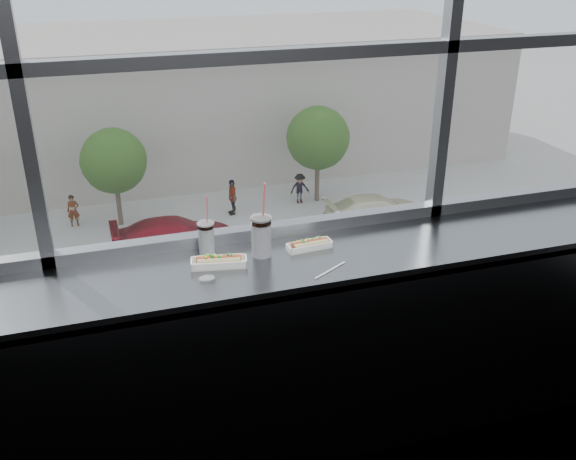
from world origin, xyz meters
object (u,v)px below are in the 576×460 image
object	(u,v)px
soda_cup_left	(206,236)
wrapper	(207,278)
tree_center	(114,161)
car_near_e	(508,274)
tree_right	(318,138)
loose_straw	(330,270)
hotdog_tray_left	(219,261)
hotdog_tray_right	(310,244)
car_near_d	(305,305)
pedestrian_d	(300,185)
soda_cup_right	(261,234)
car_far_b	(174,230)
car_far_c	(376,206)
pedestrian_b	(73,208)
pedestrian_c	(232,193)
car_near_c	(181,330)

from	to	relation	value
soda_cup_left	wrapper	size ratio (longest dim) A/B	3.55
soda_cup_left	tree_center	xyz separation A→B (m)	(0.45, 28.10, -8.77)
car_near_e	tree_right	size ratio (longest dim) A/B	1.10
loose_straw	wrapper	world-z (taller)	wrapper
hotdog_tray_left	hotdog_tray_right	world-z (taller)	hotdog_tray_left
car_near_d	tree_right	distance (m)	13.15
car_near_e	pedestrian_d	world-z (taller)	pedestrian_d
wrapper	tree_center	size ratio (longest dim) A/B	0.02
hotdog_tray_left	tree_right	bearing A→B (deg)	79.55
soda_cup_right	car_far_b	xyz separation A→B (m)	(2.39, 24.20, -11.05)
hotdog_tray_right	tree_right	world-z (taller)	hotdog_tray_right
soda_cup_right	pedestrian_d	xyz separation A→B (m)	(9.77, 28.15, -11.16)
car_far_c	tree_center	bearing A→B (deg)	71.54
loose_straw	tree_right	world-z (taller)	loose_straw
soda_cup_left	car_far_b	size ratio (longest dim) A/B	0.05
pedestrian_b	tree_right	world-z (taller)	tree_right
car_near_d	pedestrian_c	xyz separation A→B (m)	(-0.03, 11.58, -0.03)
pedestrian_b	pedestrian_c	bearing A→B (deg)	-6.61
pedestrian_d	car_far_c	bearing A→B (deg)	-55.62
wrapper	pedestrian_b	distance (m)	30.97
car_near_d	pedestrian_c	bearing A→B (deg)	6.38
car_near_d	car_far_b	world-z (taller)	car_near_d
car_near_e	loose_straw	bearing A→B (deg)	136.30
car_far_b	pedestrian_c	size ratio (longest dim) A/B	2.87
pedestrian_c	loose_straw	bearing A→B (deg)	-11.43
tree_right	car_near_e	bearing A→B (deg)	-72.35
pedestrian_c	tree_right	distance (m)	5.44
loose_straw	tree_center	bearing A→B (deg)	59.89
soda_cup_right	car_far_c	distance (m)	29.41
car_far_b	pedestrian_b	xyz separation A→B (m)	(-4.41, 4.51, -0.12)
pedestrian_b	pedestrian_d	distance (m)	11.80
car_far_b	tree_center	size ratio (longest dim) A/B	1.30
loose_straw	wrapper	size ratio (longest dim) A/B	2.46
car_near_d	loose_straw	bearing A→B (deg)	167.10
wrapper	car_far_c	xyz separation A→B (m)	(12.77, 24.36, -11.03)
tree_right	car_near_c	bearing A→B (deg)	-127.95
pedestrian_d	tree_right	distance (m)	2.75
soda_cup_right	car_far_c	size ratio (longest dim) A/B	0.06
car_near_d	tree_center	size ratio (longest dim) A/B	1.38
tree_center	car_near_c	bearing A→B (deg)	-84.20
hotdog_tray_right	car_near_d	xyz separation A→B (m)	(5.72, 16.21, -10.90)
car_near_c	car_near_d	size ratio (longest dim) A/B	0.83
loose_straw	car_near_d	size ratio (longest dim) A/B	0.03
wrapper	pedestrian_d	world-z (taller)	wrapper
car_far_c	tree_right	size ratio (longest dim) A/B	1.15
car_near_e	tree_right	xyz separation A→B (m)	(-3.82, 12.00, 2.57)
hotdog_tray_left	soda_cup_left	xyz separation A→B (m)	(-0.03, 0.15, 0.06)
hotdog_tray_right	pedestrian_d	bearing A→B (deg)	66.76
car_near_c	pedestrian_c	xyz separation A→B (m)	(4.50, 11.58, 0.16)
wrapper	car_near_e	distance (m)	24.74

